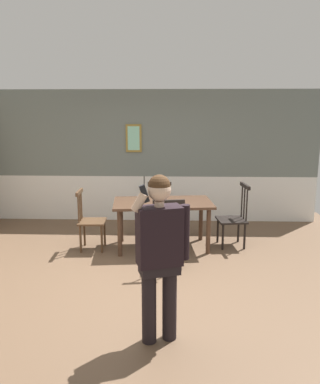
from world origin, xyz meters
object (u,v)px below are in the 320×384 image
at_px(dining_table, 163,208).
at_px(chair_opposite_corner, 167,236).
at_px(chair_at_table_head, 90,221).
at_px(chair_by_doorway, 159,208).
at_px(person_figure, 160,249).
at_px(chair_near_window, 234,218).

bearing_deg(dining_table, chair_opposite_corner, -83.85).
distance_m(chair_at_table_head, chair_opposite_corner, 1.44).
relative_size(dining_table, chair_by_doorway, 1.82).
bearing_deg(chair_opposite_corner, chair_by_doorway, 88.47).
bearing_deg(chair_by_doorway, chair_opposite_corner, 94.00).
bearing_deg(dining_table, chair_by_doorway, 95.89).
distance_m(chair_at_table_head, person_figure, 2.81).
distance_m(chair_near_window, person_figure, 2.99).
bearing_deg(chair_opposite_corner, person_figure, -98.75).
relative_size(chair_near_window, chair_at_table_head, 1.07).
bearing_deg(chair_near_window, chair_opposite_corner, 124.37).
bearing_deg(person_figure, chair_opposite_corner, -109.13).
height_order(dining_table, chair_by_doorway, chair_by_doorway).
xyz_separation_m(chair_near_window, chair_by_doorway, (-1.26, 0.69, -0.03)).
distance_m(dining_table, chair_near_window, 1.20).
xyz_separation_m(dining_table, chair_by_doorway, (-0.08, 0.82, -0.22)).
relative_size(dining_table, chair_near_window, 1.59).
bearing_deg(person_figure, dining_table, -106.80).
relative_size(chair_by_doorway, person_figure, 0.56).
bearing_deg(chair_at_table_head, chair_by_doorway, 128.09).
bearing_deg(chair_by_doorway, chair_at_table_head, 38.88).
bearing_deg(chair_opposite_corner, dining_table, 88.59).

